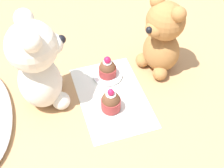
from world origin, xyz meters
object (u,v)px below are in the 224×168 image
object	(u,v)px
teddy_bear_cream	(38,65)
teddy_bear_tan	(162,38)
saucer_plate	(108,75)
cupcake_near_cream_bear	(111,101)
cupcake_near_tan_bear	(107,69)

from	to	relation	value
teddy_bear_cream	teddy_bear_tan	distance (m)	0.35
teddy_bear_cream	saucer_plate	distance (m)	0.23
teddy_bear_tan	cupcake_near_cream_bear	world-z (taller)	teddy_bear_tan
teddy_bear_tan	cupcake_near_tan_bear	bearing A→B (deg)	-114.20
cupcake_near_cream_bear	cupcake_near_tan_bear	bearing A→B (deg)	-12.91
teddy_bear_tan	saucer_plate	xyz separation A→B (m)	(0.01, 0.16, -0.10)
saucer_plate	cupcake_near_tan_bear	size ratio (longest dim) A/B	1.28
teddy_bear_cream	cupcake_near_tan_bear	size ratio (longest dim) A/B	3.89
cupcake_near_cream_bear	teddy_bear_cream	bearing A→B (deg)	61.19
cupcake_near_cream_bear	saucer_plate	xyz separation A→B (m)	(0.12, -0.03, -0.02)
cupcake_near_cream_bear	saucer_plate	world-z (taller)	cupcake_near_cream_bear
teddy_bear_tan	saucer_plate	world-z (taller)	teddy_bear_tan
teddy_bear_cream	saucer_plate	size ratio (longest dim) A/B	3.05
teddy_bear_tan	teddy_bear_cream	bearing A→B (deg)	-108.24
teddy_bear_cream	cupcake_near_cream_bear	size ratio (longest dim) A/B	3.64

